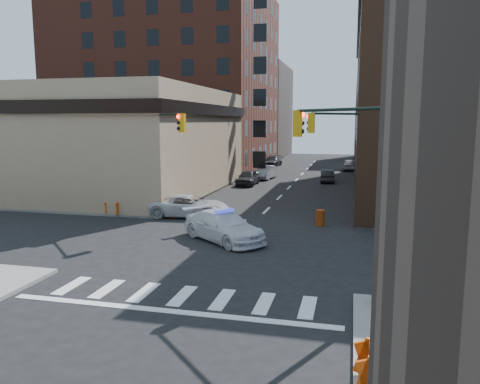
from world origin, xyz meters
The scene contains 31 objects.
ground centered at (0.00, 0.00, 0.00)m, with size 140.00×140.00×0.00m, color black.
sidewalk_nw centered at (-23.00, 32.75, 0.07)m, with size 34.00×54.50×0.15m, color gray.
bank_building centered at (-17.00, 16.50, 4.50)m, with size 22.00×22.00×9.00m, color #9A8564.
apartment_block centered at (-18.50, 40.00, 12.00)m, with size 25.00×25.00×24.00m, color #59281C.
commercial_row_ne centered at (13.00, 22.50, 7.00)m, with size 14.00×34.00×14.00m, color #4C2F1E.
filler_nw centered at (-16.00, 62.00, 8.00)m, with size 20.00×18.00×16.00m, color brown.
filler_ne centered at (14.00, 58.00, 6.00)m, with size 16.00×16.00×12.00m, color #59281C.
signal_pole_se centered at (6.04, -5.52, 4.61)m, with size 5.40×5.27×8.00m.
signal_pole_nw centered at (-5.85, 5.34, 4.34)m, with size 3.58×3.67×8.00m.
signal_pole_ne centered at (5.84, 5.35, 4.34)m, with size 3.67×3.58×8.00m.
tree_ne_near centered at (7.50, 26.00, 3.49)m, with size 3.00×3.00×4.85m.
tree_ne_far centered at (7.50, 34.00, 3.49)m, with size 3.00×3.00×4.85m.
police_car centered at (-0.67, 1.20, 0.77)m, with size 2.17×5.33×1.55m, color silver.
pickup centered at (-4.54, 6.71, 0.73)m, with size 2.43×5.26×1.46m, color #BBBCC0.
parked_car_wnear centered at (-4.21, 22.79, 0.74)m, with size 1.76×4.36×1.49m, color black.
parked_car_wfar centered at (-3.38, 28.13, 0.72)m, with size 1.53×4.40×1.45m, color gray.
parked_car_wdeep centered at (-5.17, 42.98, 0.71)m, with size 1.98×4.86×1.41m, color black.
parked_car_enear centered at (3.31, 26.99, 0.64)m, with size 1.35×3.88×1.28m, color black.
parked_car_efar centered at (5.50, 39.78, 0.72)m, with size 1.71×4.25×1.45m, color #919499.
pedestrian_a centered at (-7.20, 8.81, 1.05)m, with size 0.65×0.43×1.79m, color black.
pedestrian_b centered at (-8.62, 7.84, 1.14)m, with size 0.96×0.75×1.97m, color black.
pedestrian_c centered at (-13.00, 8.35, 0.98)m, with size 0.98×0.41×1.67m, color #212432.
barrel_road centered at (4.02, 6.00, 0.49)m, with size 0.55×0.55×0.97m, color #F05D0B.
barrel_bank centered at (-5.50, 6.11, 0.48)m, with size 0.54×0.54×0.96m, color red.
barricade_se_a centered at (8.50, -8.00, 0.61)m, with size 1.23×0.61×0.92m, color #DC3E0A, non-canonical shape.
barricade_se_b centered at (8.50, -9.50, 0.64)m, with size 1.31×0.66×0.98m, color #DC530A, non-canonical shape.
barricade_se_c centered at (7.77, -11.00, 0.58)m, with size 1.14×0.57×0.86m, color #EF460B, non-canonical shape.
barricade_se_d centered at (8.17, -10.00, 0.58)m, with size 1.13×0.57×0.85m, color #D04A09, non-canonical shape.
barricade_se_e centered at (6.40, -11.50, 0.61)m, with size 1.23×0.61×0.92m, color orange, non-canonical shape.
barricade_nw_a centered at (-9.50, 5.70, 0.59)m, with size 1.16×0.58×0.87m, color #EC5D0B, non-canonical shape.
barricade_nw_b centered at (-11.67, 7.45, 0.62)m, with size 1.25×0.62×0.94m, color red, non-canonical shape.
Camera 1 is at (5.80, -21.96, 6.23)m, focal length 35.00 mm.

